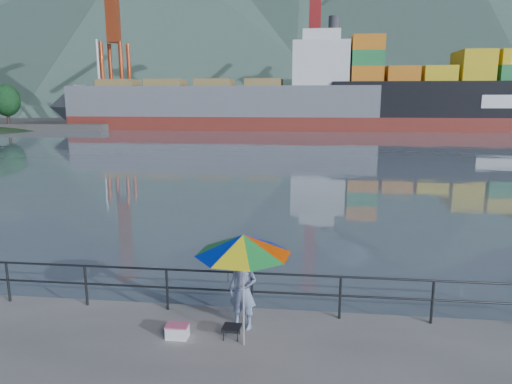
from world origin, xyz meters
TOP-DOWN VIEW (x-y plane):
  - harbor_water at (0.00, 130.00)m, footprint 500.00×280.00m
  - far_dock at (10.00, 93.00)m, footprint 200.00×40.00m
  - guardrail at (0.00, 1.70)m, footprint 22.00×0.06m
  - mountains at (38.82, 207.75)m, footprint 600.00×332.80m
  - port_cranes at (31.00, 84.00)m, footprint 116.00×28.00m
  - container_stacks at (33.56, 93.13)m, footprint 58.00×5.40m
  - fisherman at (2.88, 1.07)m, footprint 0.70×0.55m
  - beach_umbrella at (3.00, 0.34)m, footprint 2.34×2.34m
  - folding_stool at (2.71, 0.59)m, footprint 0.40×0.40m
  - cooler_bag at (1.59, 0.46)m, footprint 0.45×0.30m
  - fishing_rod at (2.41, 1.93)m, footprint 0.29×1.58m
  - bulk_carrier at (-8.67, 70.62)m, footprint 51.98×9.00m

SIDE VIEW (x-z plane):
  - harbor_water at x=0.00m, z-range 0.00..0.00m
  - far_dock at x=10.00m, z-range -0.20..0.20m
  - fishing_rod at x=2.41m, z-range -0.56..0.56m
  - cooler_bag at x=1.59m, z-range 0.00..0.26m
  - folding_stool at x=2.71m, z-range 0.01..0.25m
  - guardrail at x=0.00m, z-range 0.01..1.03m
  - fisherman at x=2.88m, z-range 0.00..1.71m
  - beach_umbrella at x=3.00m, z-range 0.96..3.29m
  - container_stacks at x=33.56m, z-range -0.73..7.07m
  - bulk_carrier at x=-8.67m, z-range -3.13..11.37m
  - port_cranes at x=31.00m, z-range -3.20..35.20m
  - mountains at x=38.82m, z-range -4.45..75.55m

